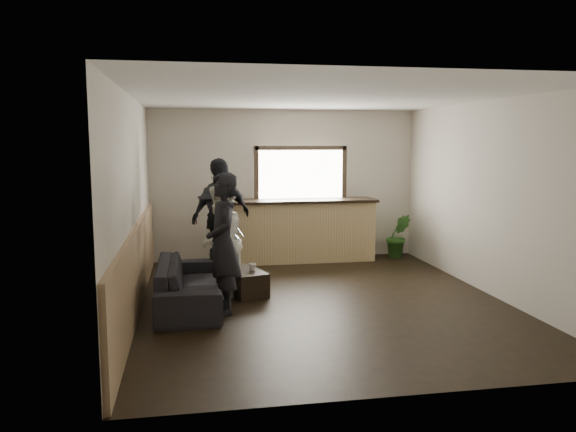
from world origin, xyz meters
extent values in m
cube|color=black|center=(0.00, 0.00, 0.00)|extent=(5.00, 6.00, 0.01)
cube|color=silver|center=(0.00, 0.00, 2.80)|extent=(5.00, 6.00, 0.01)
cube|color=beige|center=(0.00, 3.00, 1.40)|extent=(5.00, 0.01, 2.80)
cube|color=beige|center=(0.00, -3.00, 1.40)|extent=(5.00, 0.01, 2.80)
cube|color=beige|center=(-2.50, 0.00, 1.40)|extent=(0.01, 6.00, 2.80)
cube|color=beige|center=(2.50, 0.00, 1.40)|extent=(0.01, 6.00, 2.80)
cube|color=tan|center=(-2.47, 0.00, 0.55)|extent=(0.06, 5.90, 1.10)
cube|color=tan|center=(0.30, 2.68, 0.55)|extent=(2.60, 0.60, 1.10)
cube|color=black|center=(0.30, 2.68, 1.12)|extent=(2.70, 0.68, 0.05)
cube|color=white|center=(0.30, 2.96, 1.60)|extent=(1.60, 0.06, 0.90)
cube|color=#3F3326|center=(0.30, 2.93, 2.09)|extent=(1.72, 0.08, 0.08)
cube|color=#3F3326|center=(-0.54, 2.93, 1.60)|extent=(0.08, 0.08, 1.06)
cube|color=#3F3326|center=(1.14, 2.93, 1.60)|extent=(0.08, 0.08, 1.06)
imported|color=black|center=(-1.81, 0.10, 0.31)|extent=(0.84, 2.10, 0.61)
cube|color=black|center=(-1.01, 0.56, 0.18)|extent=(0.67, 0.90, 0.36)
imported|color=silver|center=(-1.19, 0.70, 0.41)|extent=(0.14, 0.14, 0.10)
imported|color=silver|center=(-0.90, 0.51, 0.41)|extent=(0.15, 0.15, 0.10)
imported|color=#2D6623|center=(2.15, 2.65, 0.42)|extent=(0.50, 0.42, 0.84)
imported|color=black|center=(-1.36, -0.29, 0.91)|extent=(0.51, 0.71, 1.82)
cube|color=black|center=(-1.14, -0.26, 1.05)|extent=(0.10, 0.08, 0.12)
cube|color=white|center=(-1.14, -0.26, 1.06)|extent=(0.08, 0.07, 0.11)
imported|color=beige|center=(-1.35, 0.44, 0.81)|extent=(0.84, 0.95, 1.62)
cube|color=black|center=(-1.14, 0.37, 0.91)|extent=(0.11, 0.10, 0.12)
cube|color=white|center=(-1.14, 0.36, 0.92)|extent=(0.09, 0.09, 0.11)
imported|color=black|center=(-1.36, 1.18, 0.78)|extent=(0.72, 1.08, 1.56)
cube|color=black|center=(-1.14, 1.15, 1.00)|extent=(0.10, 0.08, 0.12)
cube|color=white|center=(-1.14, 1.14, 1.01)|extent=(0.08, 0.07, 0.11)
imported|color=black|center=(-1.25, 1.89, 0.97)|extent=(1.21, 1.02, 1.94)
cube|color=black|center=(-1.13, 1.71, 1.37)|extent=(0.11, 0.12, 0.12)
cube|color=white|center=(-1.13, 1.70, 1.37)|extent=(0.10, 0.10, 0.11)
camera|label=1|loc=(-1.78, -7.40, 2.20)|focal=35.00mm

